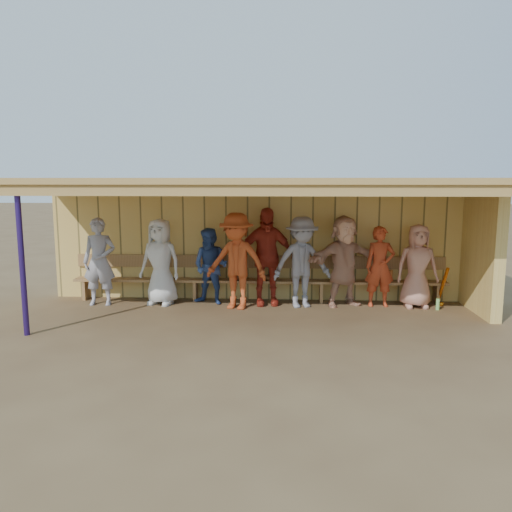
{
  "coord_description": "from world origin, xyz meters",
  "views": [
    {
      "loc": [
        0.51,
        -8.93,
        2.46
      ],
      "look_at": [
        0.0,
        0.35,
        1.05
      ],
      "focal_mm": 35.0,
      "sensor_mm": 36.0,
      "label": 1
    }
  ],
  "objects_px": {
    "player_a": "(100,262)",
    "player_d": "(266,257)",
    "bench": "(258,276)",
    "player_e": "(302,262)",
    "player_c": "(211,266)",
    "player_extra": "(237,261)",
    "player_g": "(380,267)",
    "player_h": "(417,266)",
    "player_b": "(160,262)",
    "player_f": "(344,261)"
  },
  "relations": [
    {
      "from": "player_a",
      "to": "player_d",
      "type": "xyz_separation_m",
      "value": [
        3.29,
        0.2,
        0.1
      ]
    },
    {
      "from": "player_a",
      "to": "bench",
      "type": "distance_m",
      "value": 3.18
    },
    {
      "from": "player_e",
      "to": "player_d",
      "type": "bearing_deg",
      "value": 151.9
    },
    {
      "from": "player_c",
      "to": "player_extra",
      "type": "relative_size",
      "value": 0.82
    },
    {
      "from": "bench",
      "to": "player_g",
      "type": "bearing_deg",
      "value": -7.23
    },
    {
      "from": "player_a",
      "to": "player_d",
      "type": "height_order",
      "value": "player_d"
    },
    {
      "from": "player_a",
      "to": "player_extra",
      "type": "xyz_separation_m",
      "value": [
        2.74,
        -0.14,
        0.06
      ]
    },
    {
      "from": "player_a",
      "to": "player_h",
      "type": "xyz_separation_m",
      "value": [
        6.23,
        0.15,
        -0.06
      ]
    },
    {
      "from": "player_extra",
      "to": "player_b",
      "type": "bearing_deg",
      "value": -173.52
    },
    {
      "from": "player_f",
      "to": "bench",
      "type": "xyz_separation_m",
      "value": [
        -1.71,
        0.31,
        -0.37
      ]
    },
    {
      "from": "player_f",
      "to": "player_g",
      "type": "bearing_deg",
      "value": -22.54
    },
    {
      "from": "player_b",
      "to": "player_e",
      "type": "height_order",
      "value": "player_e"
    },
    {
      "from": "player_c",
      "to": "bench",
      "type": "relative_size",
      "value": 0.2
    },
    {
      "from": "player_c",
      "to": "player_e",
      "type": "bearing_deg",
      "value": 13.28
    },
    {
      "from": "player_a",
      "to": "player_b",
      "type": "bearing_deg",
      "value": 2.14
    },
    {
      "from": "player_a",
      "to": "player_g",
      "type": "bearing_deg",
      "value": -1.57
    },
    {
      "from": "player_h",
      "to": "player_d",
      "type": "bearing_deg",
      "value": 177.47
    },
    {
      "from": "player_f",
      "to": "player_h",
      "type": "relative_size",
      "value": 1.1
    },
    {
      "from": "bench",
      "to": "player_a",
      "type": "bearing_deg",
      "value": -170.82
    },
    {
      "from": "player_h",
      "to": "player_b",
      "type": "bearing_deg",
      "value": 178.74
    },
    {
      "from": "player_c",
      "to": "player_b",
      "type": "bearing_deg",
      "value": -157.58
    },
    {
      "from": "player_a",
      "to": "player_g",
      "type": "distance_m",
      "value": 5.53
    },
    {
      "from": "player_a",
      "to": "bench",
      "type": "height_order",
      "value": "player_a"
    },
    {
      "from": "player_b",
      "to": "player_e",
      "type": "relative_size",
      "value": 0.97
    },
    {
      "from": "player_a",
      "to": "player_f",
      "type": "distance_m",
      "value": 4.83
    },
    {
      "from": "player_c",
      "to": "player_extra",
      "type": "distance_m",
      "value": 0.67
    },
    {
      "from": "player_e",
      "to": "player_f",
      "type": "xyz_separation_m",
      "value": [
        0.83,
        0.15,
        0.01
      ]
    },
    {
      "from": "player_h",
      "to": "player_extra",
      "type": "distance_m",
      "value": 3.51
    },
    {
      "from": "player_g",
      "to": "player_extra",
      "type": "distance_m",
      "value": 2.81
    },
    {
      "from": "player_d",
      "to": "player_f",
      "type": "relative_size",
      "value": 1.08
    },
    {
      "from": "player_g",
      "to": "player_h",
      "type": "distance_m",
      "value": 0.71
    },
    {
      "from": "player_f",
      "to": "player_b",
      "type": "bearing_deg",
      "value": 158.68
    },
    {
      "from": "player_g",
      "to": "player_b",
      "type": "bearing_deg",
      "value": 179.24
    },
    {
      "from": "player_c",
      "to": "player_e",
      "type": "distance_m",
      "value": 1.82
    },
    {
      "from": "player_f",
      "to": "player_extra",
      "type": "relative_size",
      "value": 0.97
    },
    {
      "from": "player_extra",
      "to": "player_d",
      "type": "bearing_deg",
      "value": 47.51
    },
    {
      "from": "player_c",
      "to": "player_h",
      "type": "relative_size",
      "value": 0.94
    },
    {
      "from": "player_g",
      "to": "player_h",
      "type": "relative_size",
      "value": 0.97
    },
    {
      "from": "player_c",
      "to": "player_f",
      "type": "bearing_deg",
      "value": 17.95
    },
    {
      "from": "player_a",
      "to": "player_e",
      "type": "height_order",
      "value": "player_e"
    },
    {
      "from": "player_h",
      "to": "player_g",
      "type": "bearing_deg",
      "value": 174.53
    },
    {
      "from": "player_h",
      "to": "player_extra",
      "type": "height_order",
      "value": "player_extra"
    },
    {
      "from": "player_c",
      "to": "bench",
      "type": "distance_m",
      "value": 1.01
    },
    {
      "from": "player_c",
      "to": "bench",
      "type": "xyz_separation_m",
      "value": [
        0.93,
        0.31,
        -0.24
      ]
    },
    {
      "from": "player_a",
      "to": "player_c",
      "type": "bearing_deg",
      "value": 1.55
    },
    {
      "from": "player_f",
      "to": "bench",
      "type": "height_order",
      "value": "player_f"
    },
    {
      "from": "player_b",
      "to": "player_h",
      "type": "relative_size",
      "value": 1.06
    },
    {
      "from": "player_f",
      "to": "player_a",
      "type": "bearing_deg",
      "value": 159.81
    },
    {
      "from": "player_a",
      "to": "player_extra",
      "type": "bearing_deg",
      "value": -6.53
    },
    {
      "from": "player_c",
      "to": "player_d",
      "type": "distance_m",
      "value": 1.12
    }
  ]
}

